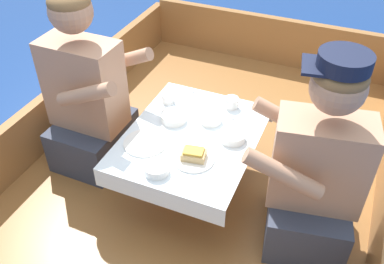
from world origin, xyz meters
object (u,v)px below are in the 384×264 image
Objects in this scene: sandwich at (194,154)px; coffee_cup_port at (232,102)px; person_starboard at (315,173)px; coffee_cup_starboard at (168,98)px; person_port at (87,99)px.

sandwich and coffee_cup_port have the same top height.
person_starboard reaches higher than sandwich.
person_starboard is 10.44× the size of coffee_cup_starboard.
person_starboard is 0.64m from coffee_cup_port.
coffee_cup_starboard is (-0.85, 0.29, -0.01)m from person_starboard.
coffee_cup_starboard is (-0.31, 0.38, -0.01)m from sandwich.
sandwich is 0.49m from coffee_cup_starboard.
sandwich is at bearing -1.06° from person_starboard.
person_starboard is at bearing -3.25° from person_port.
coffee_cup_starboard is at bearing -29.11° from person_starboard.
person_port is 0.72m from sandwich.
person_starboard is 0.90m from coffee_cup_starboard.
coffee_cup_port is at bearing -46.85° from person_starboard.
sandwich is (-0.54, -0.09, -0.01)m from person_starboard.
coffee_cup_port is (-0.52, 0.38, -0.01)m from person_starboard.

